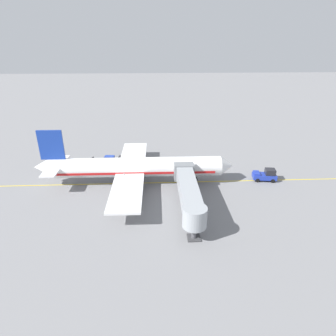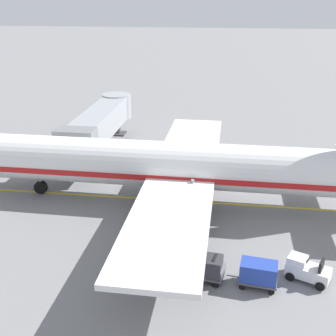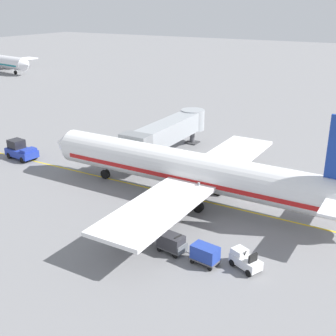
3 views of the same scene
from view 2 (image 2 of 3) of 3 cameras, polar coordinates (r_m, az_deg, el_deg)
ground_plane at (r=35.52m, az=0.69°, el=-4.35°), size 400.00×400.00×0.00m
gate_lead_in_line at (r=35.52m, az=0.69°, el=-4.35°), size 0.24×80.00×0.01m
parked_airliner at (r=34.01m, az=0.78°, el=0.28°), size 30.04×37.23×10.63m
jet_bridge at (r=45.46m, az=-9.00°, el=6.05°), size 17.15×3.50×4.98m
baggage_tug_lead at (r=27.30m, az=18.01°, el=-12.76°), size 2.11×2.77×1.62m
baggage_tug_trailing at (r=26.30m, az=4.52°, el=-13.06°), size 1.76×2.70×1.62m
baggage_cart_front at (r=26.00m, az=4.83°, el=-12.90°), size 1.58×2.96×1.58m
baggage_cart_second_in_train at (r=25.93m, az=11.96°, el=-13.48°), size 1.58×2.96×1.58m
ground_crew_wing_walker at (r=31.67m, az=1.57°, el=-5.92°), size 0.34×0.72×1.69m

